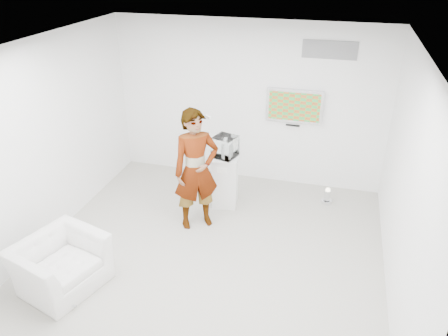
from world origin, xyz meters
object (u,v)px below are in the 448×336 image
at_px(pedestal, 225,181).
at_px(floor_uplight, 327,196).
at_px(tv, 294,106).
at_px(person, 196,170).
at_px(armchair, 61,264).

bearing_deg(pedestal, floor_uplight, 16.00).
bearing_deg(tv, person, -125.34).
relative_size(tv, pedestal, 1.07).
xyz_separation_m(tv, pedestal, (-0.98, -1.07, -1.08)).
bearing_deg(person, floor_uplight, -3.79).
relative_size(armchair, floor_uplight, 3.67).
distance_m(tv, pedestal, 1.81).
xyz_separation_m(person, armchair, (-1.28, -1.85, -0.64)).
bearing_deg(floor_uplight, tv, 142.77).
distance_m(pedestal, floor_uplight, 1.83).
relative_size(person, armchair, 1.86).
relative_size(pedestal, floor_uplight, 3.22).
height_order(person, armchair, person).
xyz_separation_m(tv, person, (-1.26, -1.77, -0.56)).
height_order(person, pedestal, person).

